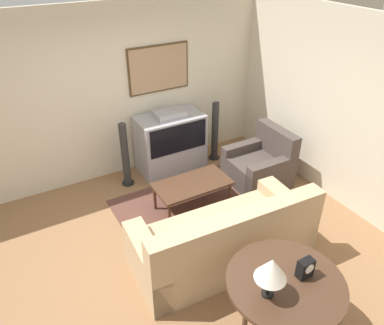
% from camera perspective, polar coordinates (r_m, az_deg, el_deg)
% --- Properties ---
extents(ground_plane, '(12.00, 12.00, 0.00)m').
position_cam_1_polar(ground_plane, '(4.95, -2.57, -12.89)').
color(ground_plane, '#8E6642').
extents(wall_back, '(12.00, 0.10, 2.70)m').
position_cam_1_polar(wall_back, '(5.92, -12.42, 9.96)').
color(wall_back, beige).
rests_on(wall_back, ground_plane).
extents(wall_right, '(0.06, 12.00, 2.70)m').
position_cam_1_polar(wall_right, '(5.66, 21.67, 7.35)').
color(wall_right, beige).
rests_on(wall_right, ground_plane).
extents(area_rug, '(2.18, 1.54, 0.01)m').
position_cam_1_polar(area_rug, '(5.58, 0.29, -6.74)').
color(area_rug, brown).
rests_on(area_rug, ground_plane).
extents(tv, '(1.08, 0.61, 1.06)m').
position_cam_1_polar(tv, '(6.22, -3.28, 3.08)').
color(tv, '#9E9EA3').
rests_on(tv, ground_plane).
extents(couch, '(2.19, 1.05, 0.96)m').
position_cam_1_polar(couch, '(4.58, 4.92, -11.76)').
color(couch, tan).
rests_on(couch, ground_plane).
extents(armchair, '(0.87, 0.85, 0.88)m').
position_cam_1_polar(armchair, '(6.07, 10.29, -0.52)').
color(armchair, '#473D38').
rests_on(armchair, ground_plane).
extents(coffee_table, '(1.08, 0.57, 0.45)m').
position_cam_1_polar(coffee_table, '(5.33, 0.06, -3.52)').
color(coffee_table, '#472D1E').
rests_on(coffee_table, ground_plane).
extents(console_table, '(1.10, 1.10, 0.76)m').
position_cam_1_polar(console_table, '(3.73, 14.04, -17.85)').
color(console_table, '#472D1E').
rests_on(console_table, ground_plane).
extents(table_lamp, '(0.28, 0.28, 0.43)m').
position_cam_1_polar(table_lamp, '(3.32, 12.00, -15.64)').
color(table_lamp, black).
rests_on(table_lamp, console_table).
extents(mantel_clock, '(0.15, 0.10, 0.19)m').
position_cam_1_polar(mantel_clock, '(3.70, 16.88, -15.17)').
color(mantel_clock, black).
rests_on(mantel_clock, console_table).
extents(speaker_tower_left, '(0.20, 0.20, 1.07)m').
position_cam_1_polar(speaker_tower_left, '(5.89, -10.13, 0.90)').
color(speaker_tower_left, black).
rests_on(speaker_tower_left, ground_plane).
extents(speaker_tower_right, '(0.20, 0.20, 1.07)m').
position_cam_1_polar(speaker_tower_right, '(6.52, 3.50, 4.55)').
color(speaker_tower_right, black).
rests_on(speaker_tower_right, ground_plane).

